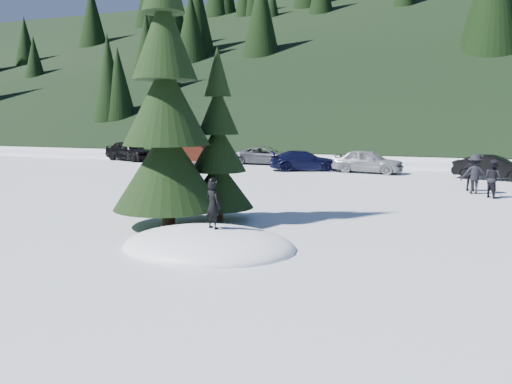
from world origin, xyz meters
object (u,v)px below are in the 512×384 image
(spruce_tall, at_px, (166,114))
(car_5, at_px, (493,167))
(spruce_short, at_px, (218,154))
(car_3, at_px, (304,161))
(adult_0, at_px, (493,179))
(adult_1, at_px, (471,174))
(child_skier, at_px, (213,205))
(car_1, at_px, (195,153))
(car_2, at_px, (266,156))
(car_0, at_px, (130,151))
(adult_2, at_px, (475,174))
(car_4, at_px, (368,161))

(spruce_tall, relative_size, car_5, 2.22)
(spruce_short, xyz_separation_m, car_3, (-1.47, 15.45, -1.49))
(adult_0, height_order, adult_1, adult_0)
(spruce_short, distance_m, child_skier, 3.57)
(spruce_tall, relative_size, car_1, 1.85)
(car_1, height_order, car_2, car_1)
(adult_0, xyz_separation_m, car_0, (-24.28, 9.90, -0.03))
(spruce_short, xyz_separation_m, car_2, (-5.09, 18.58, -1.49))
(adult_0, bearing_deg, child_skier, 110.82)
(spruce_short, height_order, adult_2, spruce_short)
(adult_1, distance_m, car_0, 24.93)
(car_2, bearing_deg, adult_1, -124.70)
(adult_2, distance_m, car_3, 11.41)
(adult_0, bearing_deg, adult_1, -12.48)
(spruce_short, height_order, car_3, spruce_short)
(child_skier, relative_size, car_1, 0.26)
(spruce_tall, height_order, car_2, spruce_tall)
(spruce_tall, xyz_separation_m, adult_0, (9.49, 9.36, -2.54))
(child_skier, height_order, adult_2, same)
(car_1, bearing_deg, car_0, 72.52)
(car_0, relative_size, car_4, 1.08)
(car_1, xyz_separation_m, car_3, (8.42, -1.70, -0.15))
(spruce_short, relative_size, car_5, 1.38)
(adult_1, height_order, car_0, adult_1)
(car_3, bearing_deg, spruce_tall, 158.56)
(child_skier, relative_size, car_5, 0.31)
(car_5, bearing_deg, car_1, 96.46)
(car_2, bearing_deg, car_0, 94.05)
(car_5, bearing_deg, adult_0, -170.27)
(child_skier, xyz_separation_m, car_4, (1.07, 18.69, -0.39))
(car_0, height_order, car_3, car_0)
(child_skier, distance_m, car_1, 23.21)
(spruce_tall, distance_m, car_4, 17.46)
(adult_1, bearing_deg, car_1, -17.34)
(adult_1, relative_size, car_3, 0.37)
(car_3, bearing_deg, adult_1, -145.27)
(adult_2, distance_m, car_1, 19.58)
(car_0, xyz_separation_m, car_2, (10.69, 0.73, -0.14))
(car_1, distance_m, car_4, 12.39)
(spruce_short, distance_m, adult_0, 11.72)
(car_4, bearing_deg, car_1, 89.81)
(adult_0, relative_size, adult_1, 1.00)
(spruce_tall, distance_m, adult_0, 13.57)
(child_skier, bearing_deg, car_2, -51.50)
(car_0, distance_m, car_2, 10.72)
(adult_0, distance_m, car_3, 12.47)
(spruce_tall, xyz_separation_m, car_0, (-14.78, 19.26, -2.57))
(car_0, bearing_deg, adult_2, -92.59)
(car_0, height_order, car_2, car_0)
(spruce_short, height_order, car_0, spruce_short)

